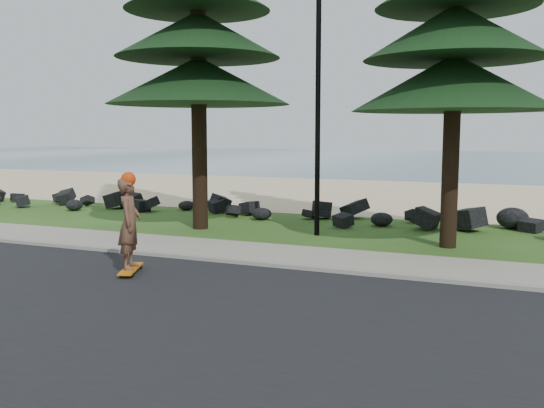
# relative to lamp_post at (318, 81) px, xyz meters

# --- Properties ---
(ground) EXTENTS (160.00, 160.00, 0.00)m
(ground) POSITION_rel_lamp_post_xyz_m (0.00, -3.20, -4.13)
(ground) COLOR #2F4F18
(ground) RESTS_ON ground
(road) EXTENTS (160.00, 7.00, 0.02)m
(road) POSITION_rel_lamp_post_xyz_m (0.00, -7.70, -4.12)
(road) COLOR black
(road) RESTS_ON ground
(kerb) EXTENTS (160.00, 0.20, 0.10)m
(kerb) POSITION_rel_lamp_post_xyz_m (0.00, -4.10, -4.08)
(kerb) COLOR gray
(kerb) RESTS_ON ground
(sidewalk) EXTENTS (160.00, 2.00, 0.08)m
(sidewalk) POSITION_rel_lamp_post_xyz_m (0.00, -3.00, -4.09)
(sidewalk) COLOR gray
(sidewalk) RESTS_ON ground
(beach_sand) EXTENTS (160.00, 15.00, 0.01)m
(beach_sand) POSITION_rel_lamp_post_xyz_m (0.00, 11.30, -4.13)
(beach_sand) COLOR beige
(beach_sand) RESTS_ON ground
(ocean) EXTENTS (160.00, 58.00, 0.01)m
(ocean) POSITION_rel_lamp_post_xyz_m (0.00, 47.80, -4.13)
(ocean) COLOR #3C6573
(ocean) RESTS_ON ground
(seawall_boulders) EXTENTS (60.00, 2.40, 1.10)m
(seawall_boulders) POSITION_rel_lamp_post_xyz_m (0.00, 2.40, -4.13)
(seawall_boulders) COLOR black
(seawall_boulders) RESTS_ON ground
(lamp_post) EXTENTS (0.25, 0.14, 8.14)m
(lamp_post) POSITION_rel_lamp_post_xyz_m (0.00, 0.00, 0.00)
(lamp_post) COLOR black
(lamp_post) RESTS_ON ground
(skateboarder) EXTENTS (0.65, 1.10, 2.01)m
(skateboarder) POSITION_rel_lamp_post_xyz_m (-1.98, -5.72, -3.12)
(skateboarder) COLOR #C2660B
(skateboarder) RESTS_ON ground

